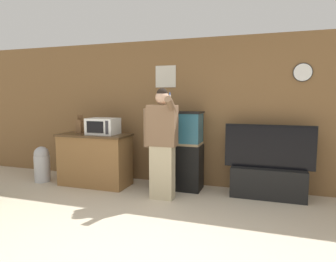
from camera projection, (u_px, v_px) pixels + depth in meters
ground_plane at (129, 262)px, 2.88m from camera, size 18.00×18.00×0.00m
wall_back_paneled at (196, 113)px, 5.33m from camera, size 10.00×0.08×2.60m
counter_island at (95, 159)px, 5.38m from camera, size 1.28×0.60×0.93m
microwave at (103, 126)px, 5.29m from camera, size 0.52×0.39×0.29m
knife_block at (80, 126)px, 5.46m from camera, size 0.11×0.09×0.34m
aquarium_on_stand at (178, 150)px, 5.15m from camera, size 0.82×0.43×1.34m
tv_on_stand at (268, 176)px, 4.71m from camera, size 1.37×0.40×1.16m
person_standing at (162, 142)px, 4.60m from camera, size 0.54×0.41×1.72m
trash_bin at (42, 164)px, 5.61m from camera, size 0.29×0.29×0.66m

